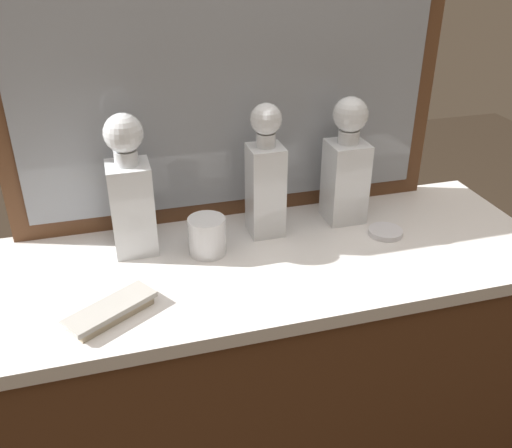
# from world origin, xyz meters

# --- Properties ---
(dresser) EXTENTS (1.28, 0.46, 0.84)m
(dresser) POSITION_xyz_m (0.00, 0.00, 0.42)
(dresser) COLOR brown
(dresser) RESTS_ON ground_plane
(dresser_mirror) EXTENTS (1.00, 0.03, 0.55)m
(dresser_mirror) POSITION_xyz_m (0.00, 0.21, 1.12)
(dresser_mirror) COLOR brown
(dresser_mirror) RESTS_ON dresser
(crystal_decanter_center) EXTENTS (0.07, 0.07, 0.30)m
(crystal_decanter_center) POSITION_xyz_m (0.05, 0.10, 0.97)
(crystal_decanter_center) COLOR white
(crystal_decanter_center) RESTS_ON dresser
(crystal_decanter_far_left) EXTENTS (0.09, 0.09, 0.29)m
(crystal_decanter_far_left) POSITION_xyz_m (0.25, 0.12, 0.96)
(crystal_decanter_far_left) COLOR white
(crystal_decanter_far_left) RESTS_ON dresser
(crystal_decanter_left) EXTENTS (0.09, 0.09, 0.30)m
(crystal_decanter_left) POSITION_xyz_m (-0.24, 0.10, 0.96)
(crystal_decanter_left) COLOR white
(crystal_decanter_left) RESTS_ON dresser
(crystal_tumbler_front) EXTENTS (0.08, 0.08, 0.08)m
(crystal_tumbler_front) POSITION_xyz_m (-0.09, 0.05, 0.88)
(crystal_tumbler_front) COLOR white
(crystal_tumbler_front) RESTS_ON dresser
(silver_brush_rear) EXTENTS (0.17, 0.14, 0.02)m
(silver_brush_rear) POSITION_xyz_m (-0.30, -0.12, 0.86)
(silver_brush_rear) COLOR #B7A88C
(silver_brush_rear) RESTS_ON dresser
(porcelain_dish) EXTENTS (0.08, 0.08, 0.01)m
(porcelain_dish) POSITION_xyz_m (0.31, 0.02, 0.85)
(porcelain_dish) COLOR silver
(porcelain_dish) RESTS_ON dresser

